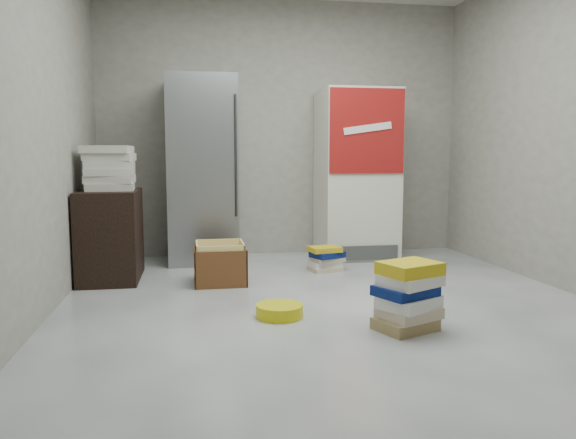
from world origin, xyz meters
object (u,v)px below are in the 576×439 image
at_px(wood_shelf, 111,235).
at_px(phonebook_stack_main, 408,296).
at_px(steel_fridge, 202,170).
at_px(cardboard_box, 220,266).
at_px(coke_cooler, 357,174).

distance_m(wood_shelf, phonebook_stack_main, 2.77).
distance_m(steel_fridge, cardboard_box, 1.33).
relative_size(coke_cooler, wood_shelf, 2.25).
bearing_deg(steel_fridge, coke_cooler, -0.18).
bearing_deg(phonebook_stack_main, coke_cooler, 55.98).
bearing_deg(cardboard_box, wood_shelf, 161.13).
xyz_separation_m(coke_cooler, phonebook_stack_main, (-0.41, -2.56, -0.68)).
bearing_deg(phonebook_stack_main, cardboard_box, 101.50).
height_order(phonebook_stack_main, cardboard_box, phonebook_stack_main).
bearing_deg(coke_cooler, steel_fridge, 179.82).
distance_m(coke_cooler, wood_shelf, 2.63).
bearing_deg(phonebook_stack_main, steel_fridge, 90.86).
relative_size(steel_fridge, cardboard_box, 4.27).
relative_size(coke_cooler, phonebook_stack_main, 3.83).
relative_size(steel_fridge, phonebook_stack_main, 4.05).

